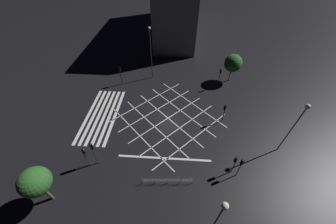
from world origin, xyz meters
TOP-DOWN VIEW (x-y plane):
  - ground_plane at (0.00, 0.00)m, footprint 200.00×200.00m
  - road_markings at (0.45, -6.68)m, footprint 19.11×23.22m
  - traffic_light_sw_cross at (-8.85, -9.74)m, footprint 0.36×0.39m
  - traffic_light_median_north at (0.27, 8.64)m, footprint 0.36×0.39m
  - traffic_light_nw_main at (-9.03, 9.15)m, footprint 0.39×0.36m
  - traffic_light_se_main at (8.75, -8.73)m, footprint 0.39×0.36m
  - traffic_light_se_cross at (9.19, -9.71)m, footprint 0.36×0.39m
  - traffic_light_ne_cross at (8.99, 8.67)m, footprint 0.36×0.39m
  - traffic_light_ne_main at (9.38, 9.25)m, footprint 0.39×0.36m
  - street_lamp_east at (16.02, 5.31)m, footprint 0.59×0.59m
  - street_lamp_west at (-11.62, -4.01)m, footprint 0.51×0.51m
  - street_lamp_far at (5.13, 15.87)m, footprint 0.57×0.57m
  - street_tree_near at (-11.50, 11.74)m, footprint 3.38×3.38m
  - street_tree_far at (13.72, -12.56)m, footprint 3.12×3.12m
  - pedestrian_railing at (11.03, 0.72)m, footprint 0.45×6.16m

SIDE VIEW (x-z plane):
  - ground_plane at x=0.00m, z-range 0.00..0.00m
  - road_markings at x=0.45m, z-range 0.00..0.01m
  - pedestrian_railing at x=11.03m, z-range 0.15..1.20m
  - traffic_light_ne_cross at x=8.99m, z-range 0.73..4.09m
  - traffic_light_ne_main at x=9.38m, z-range 0.77..4.31m
  - traffic_light_median_north at x=0.27m, z-range 0.80..4.51m
  - traffic_light_se_cross at x=9.19m, z-range 0.81..4.56m
  - traffic_light_sw_cross at x=-8.85m, z-range 0.86..4.84m
  - traffic_light_se_main at x=8.75m, z-range 0.88..4.96m
  - traffic_light_nw_main at x=-9.03m, z-range 0.89..5.06m
  - street_tree_near at x=-11.50m, z-range 1.15..6.84m
  - street_tree_far at x=13.72m, z-range 1.32..7.13m
  - street_lamp_east at x=16.02m, z-range 2.06..10.11m
  - street_lamp_far at x=5.13m, z-range 2.08..10.76m
  - street_lamp_west at x=-11.62m, z-range 1.85..12.21m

